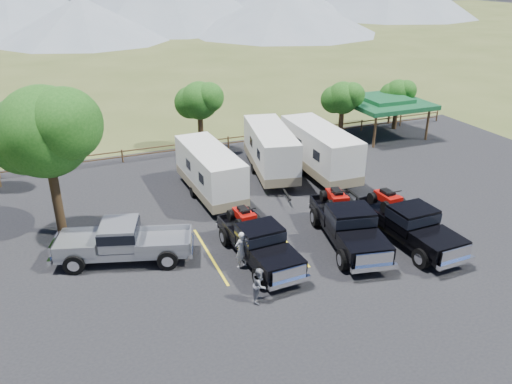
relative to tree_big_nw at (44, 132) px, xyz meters
name	(u,v)px	position (x,y,z in m)	size (l,w,h in m)	color
ground	(361,273)	(12.55, -9.03, -5.60)	(320.00, 320.00, 0.00)	#3F4C20
asphalt_lot	(328,242)	(12.55, -6.03, -5.58)	(44.00, 34.00, 0.04)	black
stall_lines	(319,233)	(12.55, -5.03, -5.55)	(12.12, 5.50, 0.01)	gold
tree_big_nw	(44,132)	(0.00, 0.00, 0.00)	(5.54, 5.18, 7.84)	#301E12
tree_ne_a	(342,98)	(21.52, 7.99, -2.11)	(3.11, 2.92, 4.76)	#301E12
tree_ne_b	(398,93)	(27.52, 8.99, -2.47)	(2.77, 2.59, 4.27)	#301E12
tree_north	(199,101)	(10.52, 9.99, -1.76)	(3.46, 3.24, 5.25)	#301E12
rail_fence	(252,138)	(14.55, 9.47, -4.99)	(36.12, 0.12, 1.00)	brown
pavilion	(385,102)	(25.55, 7.97, -2.81)	(6.20, 6.20, 3.22)	brown
rig_left	(258,240)	(8.62, -6.15, -4.56)	(2.45, 6.30, 2.07)	black
rig_center	(348,223)	(13.36, -6.40, -4.47)	(3.45, 7.07, 2.26)	black
rig_right	(408,222)	(16.25, -7.41, -4.49)	(2.51, 6.69, 2.21)	black
trailer_left	(210,172)	(8.66, 1.59, -4.00)	(2.51, 8.59, 2.98)	silver
trailer_center	(270,151)	(13.47, 3.53, -3.91)	(3.70, 9.07, 3.14)	silver
trailer_right	(320,151)	(16.40, 2.13, -3.86)	(2.62, 9.31, 3.24)	silver
pickup_silver	(124,241)	(2.73, -3.88, -4.54)	(6.86, 3.88, 1.96)	#979AA0
person_a	(242,250)	(7.63, -6.56, -4.63)	(0.67, 0.44, 1.84)	silver
person_b	(260,285)	(7.42, -9.24, -4.78)	(0.76, 0.59, 1.56)	slate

